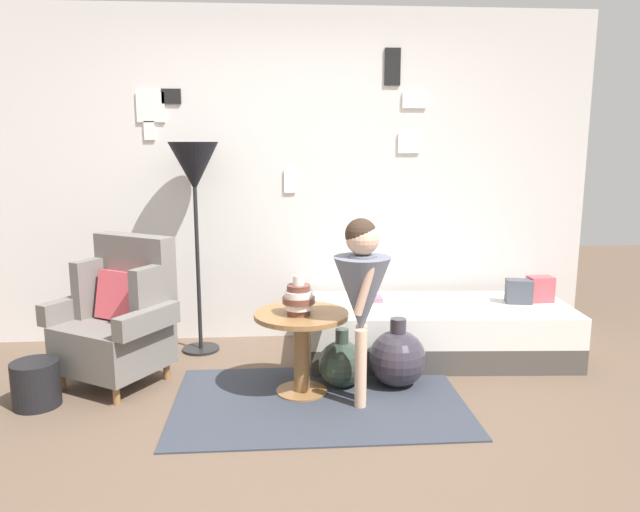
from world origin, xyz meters
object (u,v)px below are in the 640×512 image
demijohn_far (397,358)px  magazine_basket (36,384)px  person_child (362,287)px  vase_striped (299,299)px  floor_lamp (194,175)px  book_on_daybed (367,299)px  armchair (120,318)px  daybed (439,330)px  side_table (301,335)px  demijohn_near (342,363)px

demijohn_far → magazine_basket: 2.25m
person_child → demijohn_far: 0.67m
vase_striped → floor_lamp: size_ratio=0.16×
person_child → book_on_daybed: 1.01m
demijohn_far → armchair: bearing=173.1°
daybed → demijohn_far: size_ratio=4.24×
daybed → side_table: side_table is taller
floor_lamp → side_table: bearing=-49.3°
armchair → book_on_daybed: size_ratio=4.41×
book_on_daybed → demijohn_near: book_on_daybed is taller
magazine_basket → side_table: bearing=2.5°
daybed → book_on_daybed: book_on_daybed is taller
book_on_daybed → demijohn_far: 0.72m
person_child → demijohn_near: bearing=106.8°
daybed → book_on_daybed: (-0.52, 0.15, 0.22)m
daybed → side_table: (-1.05, -0.60, 0.19)m
vase_striped → demijohn_near: 0.57m
floor_lamp → book_on_daybed: bearing=-5.1°
armchair → vase_striped: (1.17, -0.34, 0.19)m
daybed → demijohn_near: (-0.78, -0.51, -0.04)m
vase_striped → floor_lamp: (-0.73, 0.91, 0.71)m
floor_lamp → demijohn_far: 1.96m
demijohn_far → book_on_daybed: bearing=98.3°
armchair → book_on_daybed: armchair is taller
person_child → book_on_daybed: bearing=79.1°
vase_striped → demijohn_near: vase_striped is taller
person_child → side_table: bearing=151.0°
demijohn_near → demijohn_far: (0.36, -0.02, 0.03)m
vase_striped → floor_lamp: floor_lamp is taller
daybed → person_child: person_child is taller
armchair → demijohn_near: 1.49m
daybed → book_on_daybed: bearing=164.0°
side_table → demijohn_far: bearing=6.5°
floor_lamp → book_on_daybed: 1.58m
vase_striped → magazine_basket: (-1.60, -0.03, -0.49)m
floor_lamp → vase_striped: bearing=-51.2°
person_child → demijohn_near: 0.65m
side_table → book_on_daybed: (0.53, 0.75, 0.03)m
daybed → demijohn_far: 0.67m
side_table → book_on_daybed: size_ratio=2.70×
vase_striped → demijohn_near: size_ratio=0.63×
person_child → demijohn_near: size_ratio=2.93×
person_child → demijohn_near: (-0.08, 0.28, -0.58)m
floor_lamp → demijohn_near: (1.01, -0.78, -1.19)m
daybed → magazine_basket: bearing=-165.8°
armchair → demijohn_near: armchair is taller
armchair → vase_striped: 1.24m
daybed → vase_striped: (-1.06, -0.65, 0.43)m
person_child → magazine_basket: person_child is taller
floor_lamp → person_child: 1.64m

